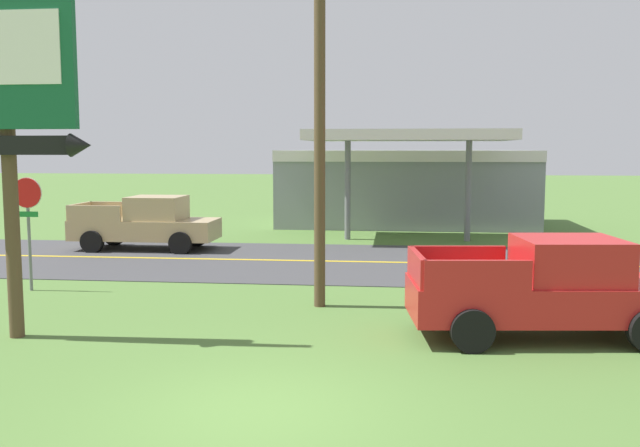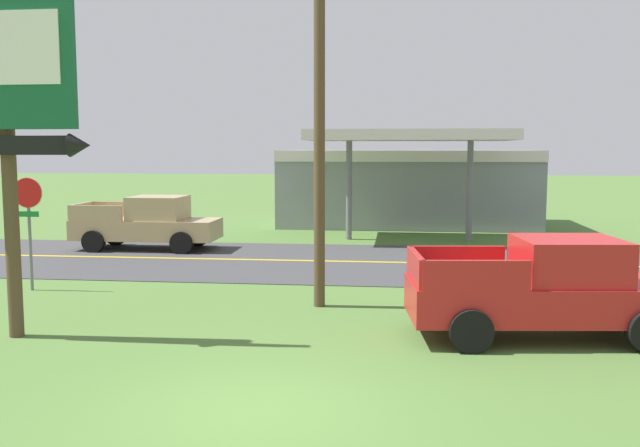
{
  "view_description": "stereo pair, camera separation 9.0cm",
  "coord_description": "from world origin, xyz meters",
  "px_view_note": "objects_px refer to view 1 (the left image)",
  "views": [
    {
      "loc": [
        1.9,
        -9.26,
        3.68
      ],
      "look_at": [
        0.0,
        8.0,
        1.8
      ],
      "focal_mm": 38.91,
      "sensor_mm": 36.0,
      "label": 1
    },
    {
      "loc": [
        1.99,
        -9.25,
        3.68
      ],
      "look_at": [
        0.0,
        8.0,
        1.8
      ],
      "focal_mm": 38.91,
      "sensor_mm": 36.0,
      "label": 2
    }
  ],
  "objects_px": {
    "pickup_tan_on_road": "(147,224)",
    "utility_pole": "(320,83)",
    "motel_sign": "(5,99)",
    "gas_station": "(405,185)",
    "stop_sign": "(28,213)",
    "pickup_red_parked_on_lawn": "(548,289)"
  },
  "relations": [
    {
      "from": "gas_station",
      "to": "pickup_tan_on_road",
      "type": "bearing_deg",
      "value": -135.35
    },
    {
      "from": "motel_sign",
      "to": "gas_station",
      "type": "xyz_separation_m",
      "value": [
        7.76,
        21.18,
        -2.66
      ]
    },
    {
      "from": "stop_sign",
      "to": "gas_station",
      "type": "bearing_deg",
      "value": 59.52
    },
    {
      "from": "gas_station",
      "to": "pickup_red_parked_on_lawn",
      "type": "bearing_deg",
      "value": -82.82
    },
    {
      "from": "motel_sign",
      "to": "stop_sign",
      "type": "xyz_separation_m",
      "value": [
        -2.12,
        4.4,
        -2.58
      ]
    },
    {
      "from": "utility_pole",
      "to": "pickup_tan_on_road",
      "type": "distance_m",
      "value": 11.87
    },
    {
      "from": "pickup_tan_on_road",
      "to": "pickup_red_parked_on_lawn",
      "type": "bearing_deg",
      "value": -41.54
    },
    {
      "from": "stop_sign",
      "to": "utility_pole",
      "type": "relative_size",
      "value": 0.3
    },
    {
      "from": "motel_sign",
      "to": "stop_sign",
      "type": "bearing_deg",
      "value": 115.72
    },
    {
      "from": "stop_sign",
      "to": "pickup_red_parked_on_lawn",
      "type": "distance_m",
      "value": 12.84
    },
    {
      "from": "stop_sign",
      "to": "gas_station",
      "type": "relative_size",
      "value": 0.25
    },
    {
      "from": "stop_sign",
      "to": "gas_station",
      "type": "distance_m",
      "value": 19.47
    },
    {
      "from": "stop_sign",
      "to": "pickup_tan_on_road",
      "type": "relative_size",
      "value": 0.57
    },
    {
      "from": "motel_sign",
      "to": "pickup_red_parked_on_lawn",
      "type": "bearing_deg",
      "value": 6.76
    },
    {
      "from": "utility_pole",
      "to": "gas_station",
      "type": "height_order",
      "value": "utility_pole"
    },
    {
      "from": "pickup_tan_on_road",
      "to": "utility_pole",
      "type": "bearing_deg",
      "value": -49.15
    },
    {
      "from": "stop_sign",
      "to": "pickup_red_parked_on_lawn",
      "type": "xyz_separation_m",
      "value": [
        12.39,
        -3.18,
        -1.06
      ]
    },
    {
      "from": "motel_sign",
      "to": "pickup_tan_on_road",
      "type": "height_order",
      "value": "motel_sign"
    },
    {
      "from": "motel_sign",
      "to": "pickup_red_parked_on_lawn",
      "type": "distance_m",
      "value": 10.97
    },
    {
      "from": "stop_sign",
      "to": "pickup_tan_on_road",
      "type": "bearing_deg",
      "value": 86.81
    },
    {
      "from": "utility_pole",
      "to": "gas_station",
      "type": "distance_m",
      "value": 18.17
    },
    {
      "from": "stop_sign",
      "to": "utility_pole",
      "type": "distance_m",
      "value": 8.35
    }
  ]
}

